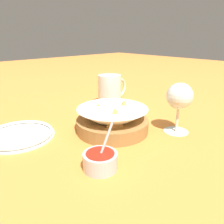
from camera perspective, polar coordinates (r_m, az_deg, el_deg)
The scene contains 6 objects.
ground_plane at distance 0.65m, azimuth 2.37°, elevation -3.97°, with size 4.00×4.00×0.00m, color orange.
food_basket at distance 0.62m, azimuth -0.00°, elevation -2.13°, with size 0.20×0.20×0.08m.
sauce_cup at distance 0.46m, azimuth -3.08°, elevation -12.43°, with size 0.07×0.07×0.10m.
wine_glass at distance 0.62m, azimuth 17.21°, elevation 3.55°, with size 0.07×0.07×0.14m.
beer_mug at distance 0.84m, azimuth -0.56°, elevation 5.40°, with size 0.13×0.09×0.12m.
side_plate at distance 0.64m, azimuth -23.12°, elevation -5.49°, with size 0.19×0.19×0.01m.
Camera 1 is at (-0.43, -0.42, 0.26)m, focal length 35.00 mm.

